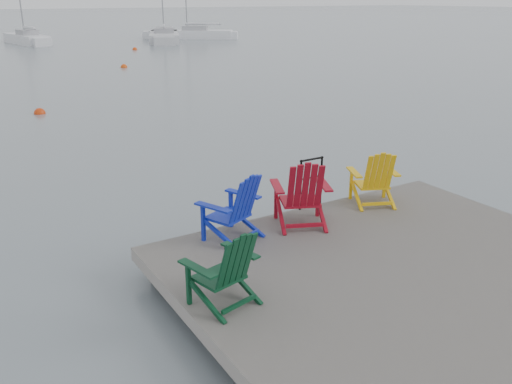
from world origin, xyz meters
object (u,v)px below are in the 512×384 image
chair_blue (235,207)px  sailboat_far (192,35)px  handrail (311,178)px  chair_yellow (375,177)px  chair_green (226,267)px  sailboat_near (27,40)px  buoy_d (135,50)px  chair_red (302,193)px  buoy_c (124,67)px  buoy_a (40,114)px  sailboat_mid (164,37)px

chair_blue → sailboat_far: 49.38m
handrail → chair_yellow: size_ratio=0.89×
chair_green → sailboat_far: bearing=52.2°
handrail → sailboat_near: bearing=86.4°
chair_green → buoy_d: bearing=58.9°
chair_blue → chair_red: chair_red is taller
chair_green → buoy_c: size_ratio=2.47×
chair_yellow → sailboat_far: sailboat_far is taller
handrail → chair_red: (-0.61, -0.58, 0.03)m
chair_yellow → buoy_a: chair_yellow is taller
handrail → buoy_a: bearing=98.9°
chair_red → chair_green: bearing=-122.0°
chair_green → chair_blue: (1.00, 1.59, 0.03)m
chair_green → buoy_d: (11.97, 37.88, -1.00)m
sailboat_far → chair_red: bearing=-168.8°
handrail → buoy_c: (4.83, 25.18, -1.04)m
chair_green → chair_red: 2.62m
handrail → chair_green: size_ratio=0.91×
chair_red → sailboat_far: bearing=90.9°
handrail → buoy_a: size_ratio=2.20×
sailboat_near → chair_yellow: bearing=-100.9°
chair_blue → buoy_a: bearing=68.8°
sailboat_mid → sailboat_far: 3.70m
handrail → buoy_c: handrail is taller
sailboat_near → sailboat_mid: (11.88, -3.03, -0.00)m
chair_blue → buoy_d: chair_blue is taller
buoy_c → chair_blue: bearing=-104.4°
sailboat_mid → sailboat_far: size_ratio=1.20×
chair_blue → sailboat_near: sailboat_near is taller
sailboat_mid → buoy_c: sailboat_mid is taller
chair_red → sailboat_near: (3.49, 46.99, -0.71)m
chair_yellow → sailboat_far: (17.19, 45.14, -0.65)m
sailboat_mid → sailboat_near: bearing=-172.5°
chair_yellow → buoy_c: bearing=105.5°
handrail → buoy_d: 36.99m
chair_yellow → handrail: bearing=179.4°
buoy_c → chair_green: bearing=-105.6°
chair_red → buoy_d: (9.80, 36.40, -1.07)m
chair_red → chair_yellow: bearing=27.5°
handrail → chair_green: chair_green is taller
chair_yellow → sailboat_far: bearing=93.0°
chair_blue → sailboat_far: sailboat_far is taller
chair_blue → buoy_c: (6.61, 25.66, -1.03)m
chair_red → buoy_c: (5.44, 25.77, -1.07)m
chair_blue → chair_yellow: 2.81m
chair_blue → buoy_c: chair_blue is taller
sailboat_near → sailboat_mid: 12.26m
buoy_d → buoy_a: bearing=-116.9°
buoy_c → buoy_d: (4.36, 10.63, 0.00)m
sailboat_far → buoy_d: size_ratio=28.76×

